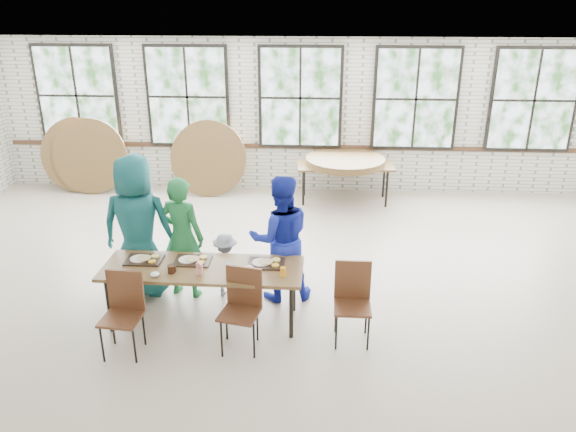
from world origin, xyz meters
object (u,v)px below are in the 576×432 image
chair_near_left (124,306)px  chair_near_right (242,302)px  storage_table (345,167)px  dining_table (203,271)px

chair_near_left → chair_near_right: same height
chair_near_left → storage_table: (2.62, 4.97, 0.13)m
dining_table → chair_near_left: chair_near_left is taller
chair_near_left → storage_table: bearing=66.9°
chair_near_right → storage_table: chair_near_right is taller
chair_near_left → storage_table: 5.62m
dining_table → storage_table: size_ratio=1.31×
dining_table → storage_table: (1.85, 4.34, -0.00)m
dining_table → chair_near_left: size_ratio=2.54×
dining_table → chair_near_left: bearing=-140.0°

